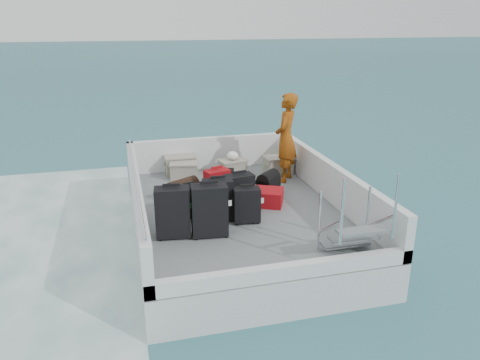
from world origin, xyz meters
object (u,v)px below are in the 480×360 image
object	(u,v)px
crate_2	(233,168)
crate_3	(278,166)
suitcase_4	(218,200)
suitcase_7	(239,193)
suitcase_0	(173,213)
suitcase_1	(189,202)
suitcase_6	(247,205)
suitcase_3	(209,211)
crate_1	(180,165)
passenger	(286,138)
suitcase_5	(217,186)
suitcase_8	(262,197)
crate_0	(184,171)

from	to	relation	value
crate_2	crate_3	distance (m)	0.99
suitcase_4	suitcase_7	xyz separation A→B (m)	(0.43, 0.27, -0.02)
suitcase_0	suitcase_1	world-z (taller)	suitcase_0
suitcase_0	crate_3	distance (m)	3.62
suitcase_6	crate_2	world-z (taller)	suitcase_6
suitcase_3	suitcase_1	bearing A→B (deg)	109.76
crate_1	passenger	xyz separation A→B (m)	(2.02, -0.99, 0.71)
crate_1	suitcase_4	bearing A→B (deg)	-84.14
suitcase_1	suitcase_5	distance (m)	0.86
suitcase_0	crate_1	bearing A→B (deg)	87.52
suitcase_6	crate_2	bearing A→B (deg)	87.04
suitcase_3	crate_2	xyz separation A→B (m)	(1.04, 2.74, -0.25)
suitcase_8	crate_0	size ratio (longest dim) A/B	1.33
crate_0	passenger	world-z (taller)	passenger
crate_3	suitcase_8	bearing A→B (deg)	-118.07
passenger	suitcase_7	bearing A→B (deg)	-10.26
suitcase_6	suitcase_7	size ratio (longest dim) A/B	0.89
suitcase_3	suitcase_4	world-z (taller)	suitcase_3
suitcase_1	crate_3	world-z (taller)	suitcase_1
suitcase_5	suitcase_7	size ratio (longest dim) A/B	0.90
suitcase_3	suitcase_7	xyz separation A→B (m)	(0.68, 0.80, -0.08)
suitcase_0	passenger	distance (m)	3.32
suitcase_1	crate_2	xyz separation A→B (m)	(1.23, 2.00, -0.12)
crate_3	suitcase_3	bearing A→B (deg)	-127.58
crate_0	crate_2	world-z (taller)	crate_0
suitcase_8	passenger	xyz separation A→B (m)	(0.84, 1.14, 0.76)
suitcase_3	passenger	size ratio (longest dim) A/B	0.46
suitcase_5	crate_2	world-z (taller)	suitcase_5
suitcase_7	crate_2	distance (m)	1.98
suitcase_0	crate_3	xyz separation A→B (m)	(2.57, 2.54, -0.23)
crate_0	crate_3	distance (m)	2.02
suitcase_3	suitcase_7	bearing A→B (deg)	54.69
suitcase_1	suitcase_6	xyz separation A→B (m)	(0.87, -0.41, 0.02)
crate_0	suitcase_5	bearing A→B (deg)	-74.19
suitcase_7	crate_1	size ratio (longest dim) A/B	1.07
suitcase_3	crate_2	distance (m)	2.94
suitcase_1	crate_3	size ratio (longest dim) A/B	1.00
crate_3	passenger	world-z (taller)	passenger
passenger	crate_1	bearing A→B (deg)	-82.08
crate_0	crate_3	world-z (taller)	crate_3
crate_1	suitcase_5	bearing A→B (deg)	-76.47
suitcase_0	passenger	xyz separation A→B (m)	(2.54, 2.07, 0.50)
suitcase_5	suitcase_6	xyz separation A→B (m)	(0.27, -1.03, -0.00)
suitcase_0	crate_1	distance (m)	3.11
suitcase_6	crate_2	xyz separation A→B (m)	(0.36, 2.42, -0.14)
suitcase_1	suitcase_3	bearing A→B (deg)	-89.19
crate_3	crate_2	bearing A→B (deg)	173.16
suitcase_3	crate_1	bearing A→B (deg)	95.35
crate_2	suitcase_8	bearing A→B (deg)	-85.91
crate_1	suitcase_6	bearing A→B (deg)	-76.08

